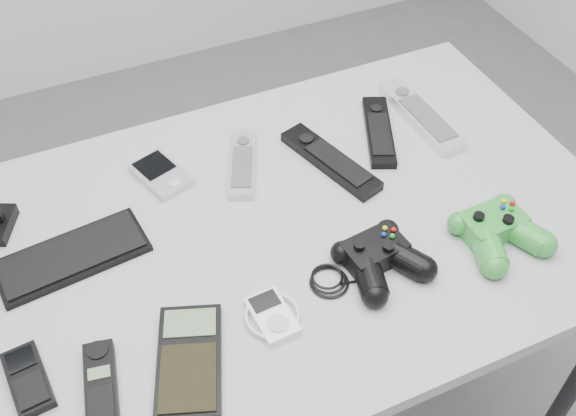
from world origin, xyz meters
name	(u,v)px	position (x,y,z in m)	size (l,w,h in m)	color
desk	(288,250)	(0.01, 0.01, 0.71)	(1.17, 0.75, 0.78)	gray
pda_keyboard	(72,256)	(-0.35, 0.09, 0.79)	(0.25, 0.11, 0.02)	black
pda	(161,174)	(-0.16, 0.22, 0.79)	(0.07, 0.12, 0.02)	#BBBCC3
remote_silver_a	(243,163)	(-0.01, 0.19, 0.79)	(0.05, 0.18, 0.02)	#BBBCC3
remote_black_a	(330,160)	(0.15, 0.12, 0.79)	(0.05, 0.23, 0.02)	black
remote_black_b	(379,131)	(0.28, 0.16, 0.79)	(0.05, 0.21, 0.02)	black
remote_silver_b	(421,115)	(0.38, 0.17, 0.79)	(0.06, 0.24, 0.02)	silver
mobile_phone	(28,379)	(-0.46, -0.11, 0.79)	(0.05, 0.11, 0.02)	black
cordless_handset	(101,386)	(-0.37, -0.17, 0.79)	(0.04, 0.14, 0.02)	black
calculator	(189,360)	(-0.24, -0.18, 0.79)	(0.09, 0.19, 0.02)	black
mp3_player	(272,315)	(-0.09, -0.15, 0.79)	(0.09, 0.09, 0.02)	white
controller_black	(380,256)	(0.11, -0.13, 0.81)	(0.24, 0.15, 0.05)	black
controller_green	(498,229)	(0.32, -0.16, 0.81)	(0.15, 0.16, 0.05)	#227E22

